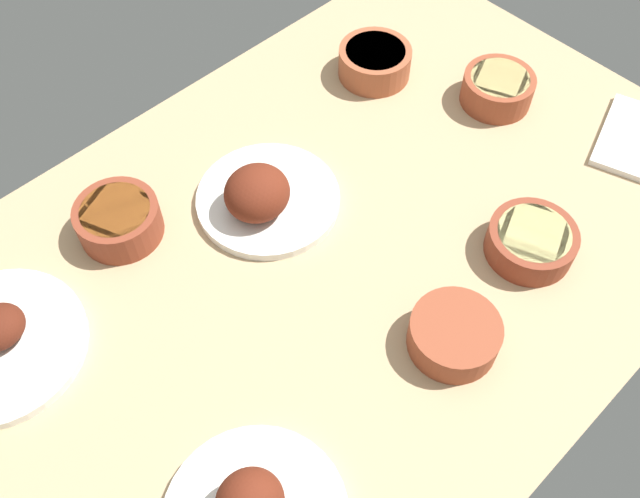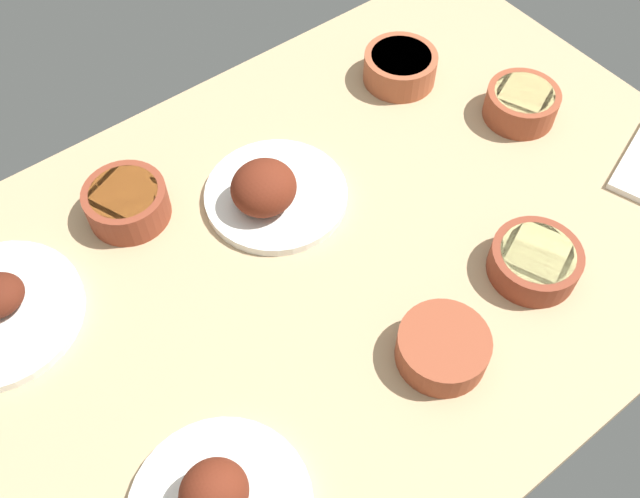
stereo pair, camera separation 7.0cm
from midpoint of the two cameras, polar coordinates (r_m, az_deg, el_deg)
dining_table at (r=112.18cm, az=-1.79°, el=-1.25°), size 140.00×90.00×4.00cm
plate_near_viewer at (r=114.39cm, az=-6.40°, el=4.18°), size 23.62×23.62×9.52cm
bowl_sauce at (r=136.62cm, az=2.93°, el=14.84°), size 13.55×13.55×5.70cm
bowl_onions at (r=101.41cm, az=8.84°, el=-6.90°), size 13.05×13.05×5.14cm
bowl_potatoes at (r=112.64cm, az=14.99°, el=0.55°), size 13.74×13.74×4.97cm
bowl_pasta at (r=134.14cm, az=12.66°, el=12.48°), size 12.88×12.88×5.62cm
bowl_soup at (r=116.12cm, az=-17.62°, el=2.20°), size 13.29×13.29×5.86cm
folded_napkin at (r=135.79cm, az=22.68°, el=8.16°), size 21.04×16.58×1.20cm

